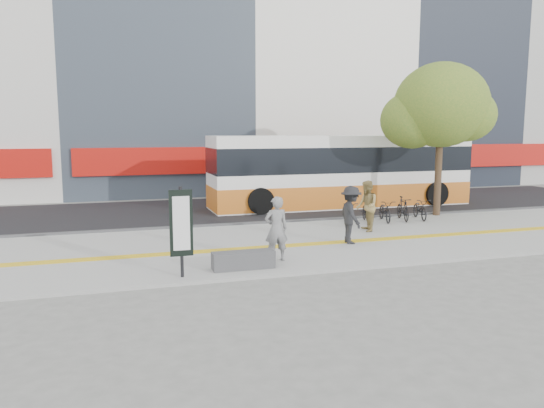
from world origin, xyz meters
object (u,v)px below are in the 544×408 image
object	(u,v)px
bench	(243,260)
street_tree	(439,107)
pedestrian_tan	(367,206)
pedestrian_dark	(351,215)
signboard	(181,224)
seated_woman	(276,229)
bus	(341,173)

from	to	relation	value
bench	street_tree	xyz separation A→B (m)	(9.78, 6.02, 4.21)
pedestrian_tan	pedestrian_dark	size ratio (longest dim) A/B	0.99
signboard	pedestrian_dark	size ratio (longest dim) A/B	1.22
signboard	pedestrian_tan	world-z (taller)	signboard
street_tree	pedestrian_dark	distance (m)	7.93
bench	seated_woman	world-z (taller)	seated_woman
street_tree	bus	size ratio (longest dim) A/B	0.51
seated_woman	pedestrian_tan	distance (m)	5.28
pedestrian_dark	bench	bearing A→B (deg)	120.56
bench	pedestrian_dark	bearing A→B (deg)	26.33
pedestrian_tan	pedestrian_dark	xyz separation A→B (m)	(-1.40, -1.63, 0.01)
bus	bench	bearing A→B (deg)	-126.57
bench	signboard	distance (m)	1.94
signboard	bus	bearing A→B (deg)	48.68
signboard	pedestrian_dark	xyz separation A→B (m)	(5.55, 2.26, -0.39)
signboard	pedestrian_tan	distance (m)	7.98
signboard	bench	bearing A→B (deg)	10.81
street_tree	pedestrian_dark	xyz separation A→B (m)	(-5.83, -4.06, -3.53)
bus	pedestrian_dark	world-z (taller)	bus
bench	pedestrian_dark	world-z (taller)	pedestrian_dark
bus	pedestrian_dark	xyz separation A→B (m)	(-3.24, -7.74, -0.62)
bus	street_tree	bearing A→B (deg)	-54.92
street_tree	pedestrian_dark	bearing A→B (deg)	-145.10
signboard	bus	world-z (taller)	bus
signboard	street_tree	size ratio (longest dim) A/B	0.35
bench	pedestrian_dark	distance (m)	4.46
bench	street_tree	world-z (taller)	street_tree
seated_woman	pedestrian_dark	xyz separation A→B (m)	(2.90, 1.43, 0.02)
bus	seated_woman	size ratio (longest dim) A/B	6.98
signboard	pedestrian_tan	bearing A→B (deg)	29.27
bench	bus	bearing A→B (deg)	53.43
signboard	bus	distance (m)	13.32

